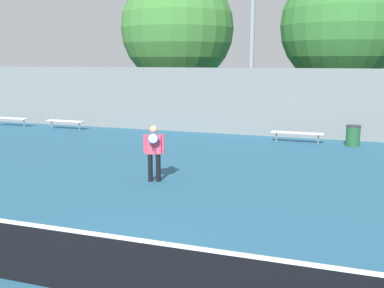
# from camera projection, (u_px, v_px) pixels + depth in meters

# --- Properties ---
(tennis_net) EXTENTS (11.17, 0.09, 1.01)m
(tennis_net) POSITION_uv_depth(u_px,v_px,m) (77.00, 261.00, 6.71)
(tennis_net) COLOR black
(tennis_net) RESTS_ON ground_plane
(tennis_player) EXTENTS (0.59, 0.49, 1.64)m
(tennis_player) POSITION_uv_depth(u_px,v_px,m) (154.00, 149.00, 12.89)
(tennis_player) COLOR black
(tennis_player) RESTS_ON ground_plane
(bench_courtside_near) EXTENTS (2.18, 0.40, 0.45)m
(bench_courtside_near) POSITION_uv_depth(u_px,v_px,m) (297.00, 133.00, 19.07)
(bench_courtside_near) COLOR white
(bench_courtside_near) RESTS_ON ground_plane
(bench_courtside_far) EXTENTS (2.08, 0.40, 0.45)m
(bench_courtside_far) POSITION_uv_depth(u_px,v_px,m) (65.00, 121.00, 22.78)
(bench_courtside_far) COLOR white
(bench_courtside_far) RESTS_ON ground_plane
(bench_by_gate) EXTENTS (2.03, 0.40, 0.45)m
(bench_by_gate) POSITION_uv_depth(u_px,v_px,m) (11.00, 119.00, 23.87)
(bench_by_gate) COLOR white
(bench_by_gate) RESTS_ON ground_plane
(trash_bin) EXTENTS (0.59, 0.59, 0.86)m
(trash_bin) POSITION_uv_depth(u_px,v_px,m) (353.00, 136.00, 18.34)
(trash_bin) COLOR #235B33
(trash_bin) RESTS_ON ground_plane
(back_fence) EXTENTS (34.29, 0.06, 3.12)m
(back_fence) POSITION_uv_depth(u_px,v_px,m) (262.00, 102.00, 20.65)
(back_fence) COLOR gray
(back_fence) RESTS_ON ground_plane
(tree_green_tall) EXTENTS (6.74, 6.74, 8.70)m
(tree_green_tall) POSITION_uv_depth(u_px,v_px,m) (177.00, 29.00, 26.91)
(tree_green_tall) COLOR brown
(tree_green_tall) RESTS_ON ground_plane
(tree_green_broad) EXTENTS (6.05, 6.05, 8.20)m
(tree_green_broad) POSITION_uv_depth(u_px,v_px,m) (341.00, 26.00, 22.64)
(tree_green_broad) COLOR brown
(tree_green_broad) RESTS_ON ground_plane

